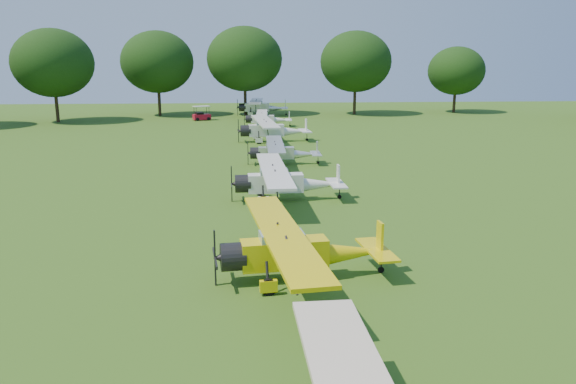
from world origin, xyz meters
name	(u,v)px	position (x,y,z in m)	size (l,w,h in m)	color
ground	(285,220)	(0.00, 0.00, 0.00)	(160.00, 160.00, 0.00)	#264912
tree_belt	(356,62)	(3.57, 0.16, 8.03)	(137.36, 130.27, 14.52)	#321D13
aircraft_2	(298,248)	(-0.04, -8.04, 1.25)	(6.84, 10.86, 2.13)	#D9C709
aircraft_3	(284,180)	(0.25, 4.21, 1.24)	(6.76, 10.75, 2.12)	silver
aircraft_4	(282,151)	(0.82, 15.84, 1.08)	(5.86, 9.31, 1.84)	silver
aircraft_5	(272,128)	(0.57, 28.40, 1.35)	(7.37, 11.74, 2.31)	silver
aircraft_6	(266,118)	(0.47, 41.43, 1.09)	(5.93, 9.44, 1.86)	silver
aircraft_7	(261,106)	(0.16, 55.61, 1.39)	(7.58, 12.07, 2.38)	silver
golf_cart	(201,116)	(-8.11, 49.34, 0.65)	(2.57, 2.04, 1.93)	#B50C25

